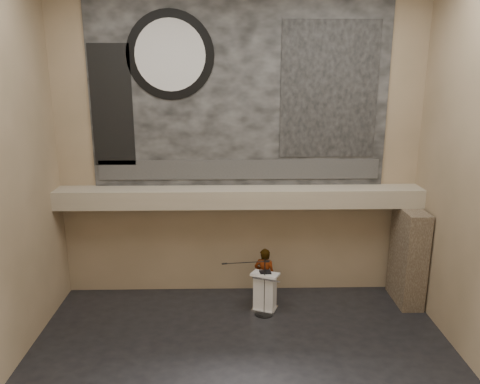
{
  "coord_description": "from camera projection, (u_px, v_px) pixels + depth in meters",
  "views": [
    {
      "loc": [
        -0.27,
        -8.75,
        6.4
      ],
      "look_at": [
        0.0,
        3.2,
        3.2
      ],
      "focal_mm": 35.0,
      "sensor_mm": 36.0,
      "label": 1
    }
  ],
  "objects": [
    {
      "name": "banner",
      "position": [
        239.0,
        94.0,
        12.47
      ],
      "size": [
        8.0,
        0.05,
        5.0
      ],
      "primitive_type": "cube",
      "color": "black",
      "rests_on": "wall_back"
    },
    {
      "name": "papers",
      "position": [
        261.0,
        274.0,
        12.37
      ],
      "size": [
        0.28,
        0.35,
        0.0
      ],
      "primitive_type": "cube",
      "rotation": [
        0.0,
        0.0,
        0.14
      ],
      "color": "silver",
      "rests_on": "lectern"
    },
    {
      "name": "banner_text_strip",
      "position": [
        239.0,
        170.0,
        12.96
      ],
      "size": [
        7.76,
        0.02,
        0.55
      ],
      "primitive_type": "cube",
      "color": "#2F2F2F",
      "rests_on": "banner"
    },
    {
      "name": "stone_pier",
      "position": [
        408.0,
        256.0,
        12.91
      ],
      "size": [
        0.6,
        1.4,
        2.7
      ],
      "primitive_type": "cube",
      "color": "#443729",
      "rests_on": "floor"
    },
    {
      "name": "sprinkler_right",
      "position": [
        308.0,
        207.0,
        12.89
      ],
      "size": [
        0.04,
        0.04,
        0.06
      ],
      "primitive_type": "cylinder",
      "color": "#B2893D",
      "rests_on": "soffit"
    },
    {
      "name": "banner_brick_print",
      "position": [
        112.0,
        106.0,
        12.43
      ],
      "size": [
        1.1,
        0.02,
        3.2
      ],
      "primitive_type": "cube",
      "color": "black",
      "rests_on": "banner"
    },
    {
      "name": "floor",
      "position": [
        243.0,
        373.0,
        10.11
      ],
      "size": [
        10.0,
        10.0,
        0.0
      ],
      "primitive_type": "plane",
      "color": "black",
      "rests_on": "ground"
    },
    {
      "name": "banner_building_print",
      "position": [
        329.0,
        90.0,
        12.46
      ],
      "size": [
        2.6,
        0.02,
        3.6
      ],
      "primitive_type": "cube",
      "color": "black",
      "rests_on": "banner"
    },
    {
      "name": "soffit",
      "position": [
        240.0,
        197.0,
        12.82
      ],
      "size": [
        10.0,
        0.8,
        0.5
      ],
      "primitive_type": "cube",
      "color": "gray",
      "rests_on": "wall_back"
    },
    {
      "name": "wall_back",
      "position": [
        239.0,
        148.0,
        12.87
      ],
      "size": [
        10.0,
        0.02,
        8.5
      ],
      "primitive_type": "cube",
      "color": "#7E6B50",
      "rests_on": "floor"
    },
    {
      "name": "mic_stand",
      "position": [
        263.0,
        306.0,
        12.47
      ],
      "size": [
        1.37,
        0.52,
        1.59
      ],
      "rotation": [
        0.0,
        0.0,
        0.11
      ],
      "color": "black",
      "rests_on": "floor"
    },
    {
      "name": "speaker_person",
      "position": [
        265.0,
        276.0,
        12.97
      ],
      "size": [
        0.67,
        0.53,
        1.6
      ],
      "primitive_type": "imported",
      "rotation": [
        0.0,
        0.0,
        2.85
      ],
      "color": "silver",
      "rests_on": "floor"
    },
    {
      "name": "banner_clock_rim",
      "position": [
        170.0,
        55.0,
        12.13
      ],
      "size": [
        2.3,
        0.02,
        2.3
      ],
      "primitive_type": "cylinder",
      "rotation": [
        1.57,
        0.0,
        0.0
      ],
      "color": "black",
      "rests_on": "banner"
    },
    {
      "name": "binder",
      "position": [
        265.0,
        272.0,
        12.44
      ],
      "size": [
        0.32,
        0.27,
        0.04
      ],
      "primitive_type": "cube",
      "rotation": [
        0.0,
        0.0,
        0.13
      ],
      "color": "black",
      "rests_on": "lectern"
    },
    {
      "name": "banner_clock_face",
      "position": [
        170.0,
        55.0,
        12.11
      ],
      "size": [
        1.84,
        0.02,
        1.84
      ],
      "primitive_type": "cylinder",
      "rotation": [
        1.57,
        0.0,
        0.0
      ],
      "color": "silver",
      "rests_on": "banner"
    },
    {
      "name": "wall_front",
      "position": [
        255.0,
        269.0,
        5.15
      ],
      "size": [
        10.0,
        0.02,
        8.5
      ],
      "primitive_type": "cube",
      "color": "#7E6B50",
      "rests_on": "floor"
    },
    {
      "name": "lectern",
      "position": [
        265.0,
        292.0,
        12.57
      ],
      "size": [
        0.84,
        0.72,
        1.13
      ],
      "rotation": [
        0.0,
        0.0,
        -0.38
      ],
      "color": "silver",
      "rests_on": "floor"
    },
    {
      "name": "sprinkler_left",
      "position": [
        181.0,
        208.0,
        12.81
      ],
      "size": [
        0.04,
        0.04,
        0.06
      ],
      "primitive_type": "cylinder",
      "color": "#B2893D",
      "rests_on": "soffit"
    }
  ]
}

